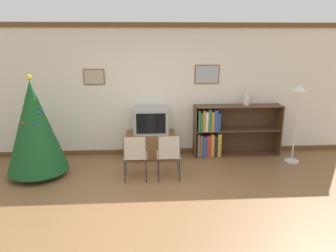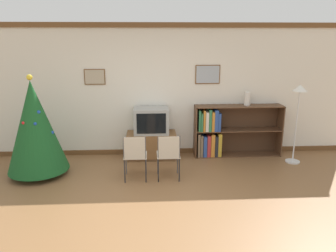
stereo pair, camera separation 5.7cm
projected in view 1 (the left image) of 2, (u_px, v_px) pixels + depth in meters
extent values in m
plane|color=brown|center=(157.00, 214.00, 4.64)|extent=(24.00, 24.00, 0.00)
cube|color=silver|center=(152.00, 91.00, 6.74)|extent=(8.42, 0.08, 2.70)
cube|color=brown|center=(151.00, 25.00, 6.35)|extent=(8.42, 0.03, 0.10)
cube|color=brown|center=(153.00, 151.00, 7.03)|extent=(8.42, 0.03, 0.10)
cube|color=brown|center=(94.00, 77.00, 6.54)|extent=(0.42, 0.02, 0.31)
cube|color=tan|center=(94.00, 77.00, 6.53)|extent=(0.38, 0.01, 0.28)
cube|color=brown|center=(207.00, 74.00, 6.68)|extent=(0.51, 0.02, 0.38)
cube|color=#9EA8B2|center=(207.00, 74.00, 6.67)|extent=(0.47, 0.01, 0.35)
cylinder|color=maroon|center=(39.00, 172.00, 5.94)|extent=(0.36, 0.36, 0.10)
cone|color=#195123|center=(34.00, 127.00, 5.72)|extent=(1.06, 1.06, 1.62)
sphere|color=yellow|center=(29.00, 77.00, 5.49)|extent=(0.10, 0.10, 0.10)
sphere|color=silver|center=(30.00, 131.00, 5.99)|extent=(0.06, 0.06, 0.06)
sphere|color=#1E4CB2|center=(52.00, 133.00, 5.74)|extent=(0.06, 0.06, 0.06)
sphere|color=red|center=(23.00, 123.00, 5.49)|extent=(0.06, 0.06, 0.06)
sphere|color=#1E4CB2|center=(38.00, 112.00, 5.54)|extent=(0.06, 0.06, 0.06)
sphere|color=#1E4CB2|center=(35.00, 124.00, 5.49)|extent=(0.05, 0.05, 0.05)
sphere|color=silver|center=(46.00, 117.00, 5.78)|extent=(0.05, 0.05, 0.05)
cube|color=brown|center=(151.00, 157.00, 6.79)|extent=(0.96, 0.47, 0.05)
cube|color=brown|center=(151.00, 144.00, 6.72)|extent=(1.00, 0.49, 0.49)
cube|color=#9E9E99|center=(151.00, 121.00, 6.59)|extent=(0.70, 0.47, 0.52)
cube|color=black|center=(151.00, 124.00, 6.36)|extent=(0.57, 0.01, 0.40)
cube|color=#BCB29E|center=(135.00, 155.00, 5.69)|extent=(0.40, 0.40, 0.02)
cube|color=#BCB29E|center=(135.00, 148.00, 5.45)|extent=(0.35, 0.02, 0.38)
cylinder|color=#4C4C51|center=(126.00, 164.00, 5.91)|extent=(0.02, 0.02, 0.42)
cylinder|color=#4C4C51|center=(146.00, 163.00, 5.93)|extent=(0.02, 0.02, 0.42)
cylinder|color=#4C4C51|center=(125.00, 171.00, 5.56)|extent=(0.02, 0.02, 0.42)
cylinder|color=#4C4C51|center=(146.00, 171.00, 5.59)|extent=(0.02, 0.02, 0.42)
cylinder|color=#4C4C51|center=(124.00, 161.00, 5.51)|extent=(0.02, 0.02, 0.82)
cylinder|color=#4C4C51|center=(146.00, 160.00, 5.54)|extent=(0.02, 0.02, 0.82)
cube|color=#BCB29E|center=(168.00, 155.00, 5.73)|extent=(0.40, 0.40, 0.02)
cube|color=#BCB29E|center=(169.00, 148.00, 5.49)|extent=(0.35, 0.02, 0.38)
cylinder|color=#4C4C51|center=(158.00, 163.00, 5.95)|extent=(0.02, 0.02, 0.42)
cylinder|color=#4C4C51|center=(178.00, 162.00, 5.97)|extent=(0.02, 0.02, 0.42)
cylinder|color=#4C4C51|center=(159.00, 171.00, 5.60)|extent=(0.02, 0.02, 0.42)
cylinder|color=#4C4C51|center=(179.00, 170.00, 5.62)|extent=(0.02, 0.02, 0.42)
cylinder|color=#4C4C51|center=(158.00, 160.00, 5.55)|extent=(0.02, 0.02, 0.82)
cylinder|color=#4C4C51|center=(180.00, 159.00, 5.57)|extent=(0.02, 0.02, 0.82)
cube|color=brown|center=(195.00, 131.00, 6.78)|extent=(0.02, 0.36, 1.07)
cube|color=brown|center=(279.00, 130.00, 6.90)|extent=(0.02, 0.36, 1.07)
cube|color=brown|center=(238.00, 106.00, 6.70)|extent=(1.81, 0.36, 0.02)
cube|color=brown|center=(236.00, 154.00, 6.98)|extent=(1.81, 0.36, 0.02)
cube|color=brown|center=(237.00, 129.00, 6.83)|extent=(1.77, 0.36, 0.02)
cube|color=#492F1E|center=(235.00, 128.00, 7.01)|extent=(1.81, 0.01, 1.07)
cube|color=#756047|center=(198.00, 145.00, 6.79)|extent=(0.05, 0.22, 0.48)
cube|color=#756047|center=(201.00, 145.00, 6.82)|extent=(0.05, 0.26, 0.45)
cube|color=#2D4C93|center=(204.00, 146.00, 6.83)|extent=(0.07, 0.25, 0.43)
cube|color=#B73333|center=(208.00, 145.00, 6.81)|extent=(0.07, 0.22, 0.45)
cube|color=orange|center=(212.00, 144.00, 6.83)|extent=(0.08, 0.25, 0.47)
cube|color=#232328|center=(215.00, 145.00, 6.86)|extent=(0.06, 0.29, 0.43)
cube|color=gold|center=(218.00, 144.00, 6.86)|extent=(0.07, 0.29, 0.48)
cube|color=#337547|center=(198.00, 120.00, 6.69)|extent=(0.04, 0.29, 0.43)
cube|color=#337547|center=(201.00, 121.00, 6.71)|extent=(0.04, 0.30, 0.37)
cube|color=orange|center=(203.00, 120.00, 6.67)|extent=(0.04, 0.23, 0.43)
cube|color=silver|center=(206.00, 121.00, 6.71)|extent=(0.06, 0.30, 0.40)
cube|color=#337547|center=(209.00, 120.00, 6.69)|extent=(0.05, 0.25, 0.45)
cube|color=orange|center=(212.00, 121.00, 6.70)|extent=(0.05, 0.26, 0.40)
cube|color=#2D4C93|center=(215.00, 120.00, 6.69)|extent=(0.07, 0.24, 0.44)
cube|color=#2D4C93|center=(218.00, 121.00, 6.69)|extent=(0.05, 0.22, 0.38)
cylinder|color=silver|center=(246.00, 99.00, 6.70)|extent=(0.13, 0.13, 0.27)
torus|color=silver|center=(247.00, 92.00, 6.66)|extent=(0.11, 0.11, 0.02)
cylinder|color=silver|center=(292.00, 161.00, 6.58)|extent=(0.28, 0.28, 0.03)
cylinder|color=silver|center=(295.00, 127.00, 6.40)|extent=(0.03, 0.03, 1.41)
cone|color=white|center=(299.00, 88.00, 6.19)|extent=(0.28, 0.28, 0.12)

